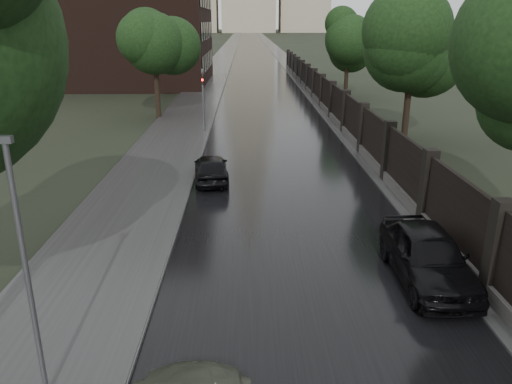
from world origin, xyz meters
The scene contains 11 objects.
road centered at (0.00, 190.00, 0.01)m, with size 8.00×420.00×0.02m, color black.
sidewalk_left centered at (-6.00, 190.00, 0.08)m, with size 4.00×420.00×0.16m, color #2D2D2D.
verge_right centered at (5.50, 190.00, 0.04)m, with size 3.00×420.00×0.08m, color #2D2D2D.
fence_right centered at (4.60, 32.01, 1.01)m, with size 0.45×75.72×2.70m.
tree_left_far centered at (-8.00, 30.00, 5.24)m, with size 4.25×4.25×7.39m.
tree_right_b centered at (7.50, 22.00, 4.95)m, with size 4.08×4.08×7.01m.
tree_right_c centered at (7.50, 40.00, 4.95)m, with size 4.08×4.08×7.01m.
lamp_post centered at (-5.40, 1.50, 2.67)m, with size 0.25×0.12×5.11m.
traffic_light centered at (-4.30, 24.99, 2.40)m, with size 0.16×0.32×4.00m.
hatchback_left centered at (-3.20, 15.07, 0.62)m, with size 1.46×3.63×1.24m, color black.
car_right_near centered at (3.27, 5.98, 0.76)m, with size 1.79×4.45×1.52m, color black.
Camera 1 is at (-1.63, -6.16, 6.81)m, focal length 35.00 mm.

